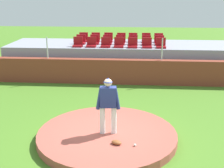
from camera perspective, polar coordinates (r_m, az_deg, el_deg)
The scene contains 30 objects.
ground_plane at distance 9.51m, azimuth -0.93°, elevation -10.25°, with size 60.00×60.00×0.00m, color #477723.
pitchers_mound at distance 9.46m, azimuth -0.94°, elevation -9.60°, with size 4.25×4.25×0.24m, color #A64F42.
pitcher at distance 8.94m, azimuth -0.74°, elevation -3.32°, with size 0.73×0.29×1.74m.
baseball at distance 8.61m, azimuth 4.30°, elevation -11.31°, with size 0.07×0.07×0.07m, color white.
fielding_glove at distance 8.69m, azimuth 0.84°, elevation -10.87°, with size 0.30×0.20×0.11m, color brown.
brick_barrier at distance 14.79m, azimuth 1.10°, elevation 2.34°, with size 13.06×0.40×1.21m, color brown.
fence_post_left at distance 15.12m, azimuth -12.02°, elevation 6.65°, with size 0.06×0.06×1.04m, color silver.
fence_post_right at distance 14.58m, azimuth 9.36°, elevation 6.42°, with size 0.06×0.06×1.04m, color silver.
bleacher_platform at distance 16.89m, azimuth 1.52°, elevation 4.88°, with size 12.04×3.23×1.60m, color #8C8E9F.
stadium_chair_0 at distance 15.90m, azimuth -6.40°, elevation 7.51°, with size 0.48×0.44×0.50m.
stadium_chair_1 at distance 15.79m, azimuth -3.88°, elevation 7.52°, with size 0.48×0.44×0.50m.
stadium_chair_2 at distance 15.69m, azimuth -1.19°, elevation 7.49°, with size 0.48×0.44×0.50m.
stadium_chair_3 at distance 15.66m, azimuth 1.29°, elevation 7.47°, with size 0.48×0.44×0.50m.
stadium_chair_4 at distance 15.60m, azimuth 3.87°, elevation 7.40°, with size 0.48×0.44×0.50m.
stadium_chair_5 at distance 15.64m, azimuth 6.56°, elevation 7.35°, with size 0.48×0.44×0.50m.
stadium_chair_6 at distance 15.69m, azimuth 9.14°, elevation 7.27°, with size 0.48×0.44×0.50m.
stadium_chair_7 at distance 16.72m, azimuth -5.87°, elevation 8.00°, with size 0.48×0.44×0.50m.
stadium_chair_8 at distance 16.63m, azimuth -3.27°, elevation 8.01°, with size 0.48×0.44×0.50m.
stadium_chair_9 at distance 16.51m, azimuth -0.88°, elevation 7.97°, with size 0.48×0.44×0.50m.
stadium_chair_10 at distance 16.47m, azimuth 1.56°, elevation 7.94°, with size 0.48×0.44×0.50m.
stadium_chair_11 at distance 16.45m, azimuth 3.96°, elevation 7.90°, with size 0.48×0.44×0.50m.
stadium_chair_12 at distance 16.46m, azimuth 6.44°, elevation 7.84°, with size 0.48×0.44×0.50m.
stadium_chair_13 at distance 16.54m, azimuth 8.86°, elevation 7.79°, with size 0.48×0.44×0.50m.
stadium_chair_14 at distance 17.54m, azimuth -5.35°, elevation 8.44°, with size 0.48×0.44×0.50m.
stadium_chair_15 at distance 17.46m, azimuth -3.08°, elevation 8.45°, with size 0.48×0.44×0.50m.
stadium_chair_16 at distance 17.41m, azimuth -0.68°, elevation 8.45°, with size 0.48×0.44×0.50m.
stadium_chair_17 at distance 17.31m, azimuth 1.74°, elevation 8.39°, with size 0.48×0.44×0.50m.
stadium_chair_18 at distance 17.32m, azimuth 3.94°, elevation 8.36°, with size 0.48×0.44×0.50m.
stadium_chair_19 at distance 17.36m, azimuth 6.40°, elevation 8.32°, with size 0.48×0.44×0.50m.
stadium_chair_20 at distance 17.36m, azimuth 8.71°, elevation 8.23°, with size 0.48×0.44×0.50m.
Camera 1 is at (0.78, -8.41, 4.37)m, focal length 48.87 mm.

